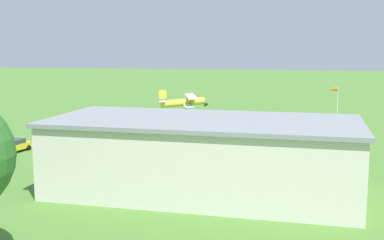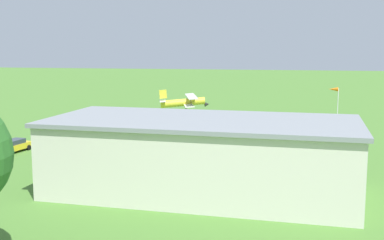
{
  "view_description": "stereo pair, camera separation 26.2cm",
  "coord_description": "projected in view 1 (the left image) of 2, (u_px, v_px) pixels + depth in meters",
  "views": [
    {
      "loc": [
        -11.31,
        74.79,
        12.48
      ],
      "look_at": [
        1.16,
        13.18,
        3.1
      ],
      "focal_mm": 45.76,
      "sensor_mm": 36.0,
      "label": 1
    },
    {
      "loc": [
        -11.57,
        74.73,
        12.48
      ],
      "look_at": [
        1.16,
        13.18,
        3.1
      ],
      "focal_mm": 45.76,
      "sensor_mm": 36.0,
      "label": 2
    }
  ],
  "objects": [
    {
      "name": "windsock",
      "position": [
        334.0,
        93.0,
        70.06
      ],
      "size": [
        1.44,
        0.73,
        6.82
      ],
      "color": "silver",
      "rests_on": "ground_plane"
    },
    {
      "name": "person_by_parked_cars",
      "position": [
        257.0,
        148.0,
        56.85
      ],
      "size": [
        0.43,
        0.43,
        1.74
      ],
      "color": "#33723F",
      "rests_on": "ground_plane"
    },
    {
      "name": "person_at_fence_line",
      "position": [
        195.0,
        148.0,
        57.61
      ],
      "size": [
        0.46,
        0.46,
        1.53
      ],
      "color": "navy",
      "rests_on": "ground_plane"
    },
    {
      "name": "ground_plane",
      "position": [
        216.0,
        128.0,
        76.56
      ],
      "size": [
        400.0,
        400.0,
        0.0
      ],
      "primitive_type": "plane",
      "color": "#47752D"
    },
    {
      "name": "person_near_hangar_door",
      "position": [
        168.0,
        148.0,
        57.37
      ],
      "size": [
        0.49,
        0.49,
        1.53
      ],
      "color": "orange",
      "rests_on": "ground_plane"
    },
    {
      "name": "car_red",
      "position": [
        116.0,
        150.0,
        55.88
      ],
      "size": [
        2.18,
        4.11,
        1.63
      ],
      "color": "red",
      "rests_on": "ground_plane"
    },
    {
      "name": "car_grey",
      "position": [
        63.0,
        150.0,
        56.15
      ],
      "size": [
        2.27,
        4.76,
        1.58
      ],
      "color": "slate",
      "rests_on": "ground_plane"
    },
    {
      "name": "car_yellow",
      "position": [
        14.0,
        146.0,
        58.45
      ],
      "size": [
        2.45,
        4.82,
        1.54
      ],
      "color": "gold",
      "rests_on": "ground_plane"
    },
    {
      "name": "hangar",
      "position": [
        203.0,
        156.0,
        42.06
      ],
      "size": [
        26.75,
        13.28,
        6.44
      ],
      "color": "beige",
      "rests_on": "ground_plane"
    },
    {
      "name": "biplane",
      "position": [
        184.0,
        102.0,
        73.86
      ],
      "size": [
        7.72,
        8.48,
        3.66
      ],
      "color": "yellow"
    },
    {
      "name": "person_beside_truck",
      "position": [
        145.0,
        145.0,
        59.15
      ],
      "size": [
        0.47,
        0.47,
        1.58
      ],
      "color": "#3F3F47",
      "rests_on": "ground_plane"
    }
  ]
}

